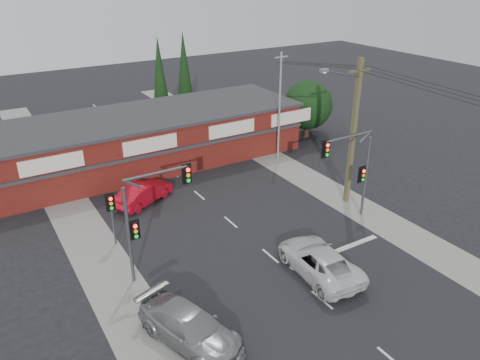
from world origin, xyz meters
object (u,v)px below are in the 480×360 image
shop_building (145,139)px  white_suv (319,261)px  silver_suv (190,327)px  utility_pole (352,129)px  red_sedan (144,193)px

shop_building → white_suv: bearing=-83.2°
white_suv → shop_building: 19.72m
silver_suv → shop_building: size_ratio=0.20×
white_suv → shop_building: size_ratio=0.21×
white_suv → silver_suv: bearing=11.8°
white_suv → utility_pole: (7.04, 5.54, 4.61)m
shop_building → utility_pole: 17.15m
red_sedan → shop_building: bearing=-49.5°
red_sedan → utility_pole: utility_pole is taller
silver_suv → utility_pole: 17.18m
red_sedan → shop_building: shop_building is taller
silver_suv → shop_building: bearing=56.5°
silver_suv → utility_pole: utility_pole is taller
white_suv → red_sedan: white_suv is taller
shop_building → silver_suv: bearing=-105.9°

